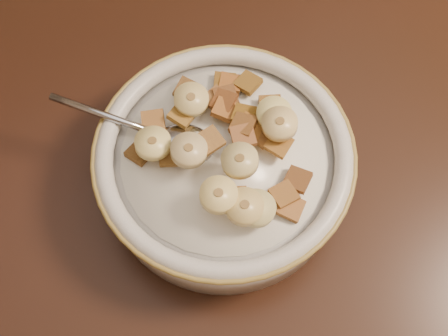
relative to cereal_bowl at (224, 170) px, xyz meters
name	(u,v)px	position (x,y,z in m)	size (l,w,h in m)	color
floor	(276,218)	(0.22, 0.18, -0.83)	(4.00, 4.50, 0.10)	#422816
cereal_bowl	(224,170)	(0.00, 0.00, 0.00)	(0.22, 0.22, 0.05)	silver
milk	(224,157)	(0.00, 0.00, 0.03)	(0.18, 0.18, 0.00)	white
spoon	(186,144)	(-0.03, 0.02, 0.03)	(0.04, 0.05, 0.01)	#9EA4B0
cereal_square_0	(224,101)	(0.02, 0.04, 0.04)	(0.02, 0.02, 0.01)	brown
cereal_square_1	(251,126)	(0.03, 0.01, 0.04)	(0.02, 0.02, 0.01)	brown
cereal_square_2	(171,155)	(-0.04, 0.02, 0.04)	(0.02, 0.02, 0.01)	brown
cereal_square_3	(284,195)	(0.03, -0.06, 0.04)	(0.02, 0.02, 0.01)	brown
cereal_square_4	(248,83)	(0.05, 0.06, 0.03)	(0.02, 0.02, 0.01)	brown
cereal_square_5	(291,207)	(0.03, -0.07, 0.03)	(0.02, 0.02, 0.01)	#915B2D
cereal_square_6	(262,134)	(0.04, 0.00, 0.04)	(0.02, 0.02, 0.01)	brown
cereal_square_7	(243,125)	(0.02, 0.01, 0.05)	(0.02, 0.02, 0.01)	brown
cereal_square_8	(235,199)	(-0.01, -0.04, 0.04)	(0.02, 0.02, 0.01)	brown
cereal_square_9	(245,115)	(0.03, 0.02, 0.04)	(0.02, 0.02, 0.01)	#855C15
cereal_square_10	(140,152)	(-0.07, 0.03, 0.03)	(0.02, 0.02, 0.01)	brown
cereal_square_11	(258,204)	(0.01, -0.06, 0.03)	(0.02, 0.02, 0.01)	#90591A
cereal_square_12	(210,140)	(-0.01, 0.01, 0.05)	(0.02, 0.02, 0.01)	olive
cereal_square_13	(187,90)	(0.00, 0.07, 0.04)	(0.02, 0.02, 0.01)	brown
cereal_square_14	(226,97)	(0.02, 0.05, 0.04)	(0.02, 0.02, 0.01)	brown
cereal_square_15	(270,106)	(0.06, 0.03, 0.03)	(0.02, 0.02, 0.01)	brown
cereal_square_16	(243,136)	(0.02, 0.00, 0.05)	(0.02, 0.02, 0.01)	brown
cereal_square_17	(216,99)	(0.02, 0.05, 0.04)	(0.02, 0.02, 0.01)	brown
cereal_square_18	(182,115)	(-0.02, 0.05, 0.04)	(0.02, 0.02, 0.01)	olive
cereal_square_19	(153,121)	(-0.04, 0.06, 0.03)	(0.02, 0.02, 0.01)	#9D672E
cereal_square_20	(279,144)	(0.04, -0.02, 0.04)	(0.02, 0.02, 0.01)	#915E1E
cereal_square_21	(225,83)	(0.03, 0.07, 0.03)	(0.02, 0.02, 0.01)	brown
cereal_square_22	(297,180)	(0.05, -0.05, 0.03)	(0.02, 0.02, 0.01)	brown
cereal_square_23	(225,110)	(0.02, 0.04, 0.04)	(0.02, 0.02, 0.01)	#945526
cereal_square_24	(274,109)	(0.06, 0.02, 0.04)	(0.02, 0.02, 0.01)	olive
cereal_square_25	(230,83)	(0.04, 0.06, 0.03)	(0.02, 0.02, 0.01)	brown
banana_slice_0	(191,100)	(-0.01, 0.05, 0.05)	(0.03, 0.03, 0.01)	tan
banana_slice_1	(153,143)	(-0.05, 0.03, 0.05)	(0.03, 0.03, 0.01)	#F0D88A
banana_slice_2	(280,124)	(0.05, 0.00, 0.05)	(0.03, 0.03, 0.01)	#F9D77D
banana_slice_3	(240,161)	(0.00, -0.02, 0.06)	(0.03, 0.03, 0.01)	#CABB67
banana_slice_4	(257,208)	(0.00, -0.06, 0.05)	(0.03, 0.03, 0.01)	#D1C486
banana_slice_5	(245,207)	(-0.01, -0.06, 0.05)	(0.03, 0.03, 0.01)	#DDBB6C
banana_slice_6	(189,150)	(-0.03, 0.01, 0.05)	(0.03, 0.03, 0.01)	tan
banana_slice_7	(274,114)	(0.05, 0.01, 0.05)	(0.03, 0.03, 0.01)	#FCEB7D
banana_slice_8	(219,195)	(-0.02, -0.04, 0.05)	(0.03, 0.03, 0.01)	#FFE87A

